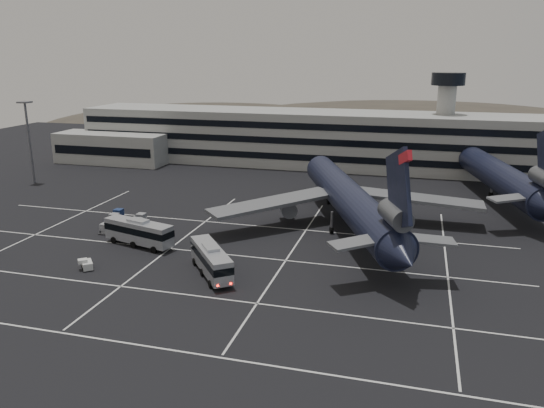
{
  "coord_description": "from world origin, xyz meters",
  "views": [
    {
      "loc": [
        28.8,
        -64.22,
        28.26
      ],
      "look_at": [
        6.97,
        14.92,
        5.0
      ],
      "focal_mm": 35.0,
      "sensor_mm": 36.0,
      "label": 1
    }
  ],
  "objects_px": {
    "bus_far": "(139,231)",
    "uld_cluster": "(123,222)",
    "bus_near": "(211,259)",
    "trijet_main": "(349,200)"
  },
  "relations": [
    {
      "from": "trijet_main",
      "to": "bus_far",
      "type": "distance_m",
      "value": 34.0
    },
    {
      "from": "bus_far",
      "to": "trijet_main",
      "type": "bearing_deg",
      "value": -46.76
    },
    {
      "from": "bus_far",
      "to": "uld_cluster",
      "type": "xyz_separation_m",
      "value": [
        -7.25,
        7.57,
        -1.46
      ]
    },
    {
      "from": "bus_near",
      "to": "bus_far",
      "type": "bearing_deg",
      "value": 115.51
    },
    {
      "from": "uld_cluster",
      "to": "bus_far",
      "type": "bearing_deg",
      "value": -46.23
    },
    {
      "from": "bus_near",
      "to": "uld_cluster",
      "type": "relative_size",
      "value": 1.04
    },
    {
      "from": "trijet_main",
      "to": "bus_near",
      "type": "xyz_separation_m",
      "value": [
        -15.11,
        -23.43,
        -3.02
      ]
    },
    {
      "from": "trijet_main",
      "to": "bus_near",
      "type": "bearing_deg",
      "value": -144.45
    },
    {
      "from": "bus_far",
      "to": "uld_cluster",
      "type": "height_order",
      "value": "bus_far"
    },
    {
      "from": "bus_far",
      "to": "bus_near",
      "type": "bearing_deg",
      "value": -101.7
    }
  ]
}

